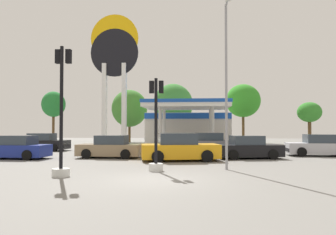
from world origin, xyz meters
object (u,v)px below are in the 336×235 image
object	(u,v)px
car_5	(43,143)
corner_streetlamp	(227,71)
car_6	(180,148)
tree_2	(173,104)
tree_4	(309,113)
traffic_signal_0	(156,136)
car_1	(249,148)
car_3	(211,143)
traffic_signal_1	(62,128)
tree_3	(243,101)
car_0	(110,148)
car_4	(16,148)
car_2	(318,146)
tree_1	(130,108)
tree_0	(54,105)
station_pole_sign	(114,62)

from	to	relation	value
car_5	corner_streetlamp	xyz separation A→B (m)	(14.13, -11.23, 3.96)
corner_streetlamp	car_6	bearing A→B (deg)	120.84
tree_2	corner_streetlamp	bearing A→B (deg)	-80.13
tree_4	traffic_signal_0	bearing A→B (deg)	-120.87
car_1	tree_4	size ratio (longest dim) A/B	0.87
car_3	car_6	xyz separation A→B (m)	(-2.12, -7.14, 0.05)
car_5	traffic_signal_1	xyz separation A→B (m)	(7.28, -13.76, 1.29)
car_5	tree_2	distance (m)	16.49
car_6	traffic_signal_0	distance (m)	4.69
car_1	traffic_signal_1	world-z (taller)	traffic_signal_1
car_3	tree_3	size ratio (longest dim) A/B	0.61
car_3	car_6	distance (m)	7.45
car_6	car_1	bearing A→B (deg)	23.08
tree_3	car_0	bearing A→B (deg)	-118.55
traffic_signal_1	tree_2	xyz separation A→B (m)	(2.72, 26.25, 2.69)
traffic_signal_0	corner_streetlamp	size ratio (longest dim) A/B	0.54
car_4	car_5	world-z (taller)	car_4
car_2	car_4	size ratio (longest dim) A/B	1.02
car_0	tree_4	xyz separation A→B (m)	(18.96, 19.40, 3.01)
tree_1	tree_0	bearing A→B (deg)	-164.84
tree_4	corner_streetlamp	world-z (taller)	corner_streetlamp
car_0	car_4	bearing A→B (deg)	-168.71
car_1	car_0	bearing A→B (deg)	-178.24
tree_3	car_4	bearing A→B (deg)	-127.69
corner_streetlamp	tree_1	bearing A→B (deg)	110.54
traffic_signal_1	tree_1	size ratio (longest dim) A/B	0.78
station_pole_sign	tree_4	distance (m)	23.62
car_0	corner_streetlamp	size ratio (longest dim) A/B	0.52
traffic_signal_0	tree_0	bearing A→B (deg)	122.60
station_pole_sign	corner_streetlamp	distance (m)	18.40
car_4	traffic_signal_0	size ratio (longest dim) A/B	0.98
car_4	tree_3	size ratio (longest dim) A/B	0.57
car_2	car_3	size ratio (longest dim) A/B	0.95
car_0	car_1	world-z (taller)	car_0
car_5	car_6	size ratio (longest dim) A/B	0.85
car_1	car_6	distance (m)	4.65
car_3	car_5	size ratio (longest dim) A/B	1.09
car_4	traffic_signal_0	bearing A→B (deg)	-27.66
traffic_signal_0	car_2	bearing A→B (deg)	40.14
tree_0	corner_streetlamp	world-z (taller)	corner_streetlamp
car_4	corner_streetlamp	xyz separation A→B (m)	(12.66, -4.41, 3.96)
tree_1	corner_streetlamp	world-z (taller)	corner_streetlamp
corner_streetlamp	traffic_signal_1	bearing A→B (deg)	-159.76
tree_2	car_3	bearing A→B (deg)	-72.93
tree_1	car_5	bearing A→B (deg)	-105.37
car_0	car_6	distance (m)	4.84
car_2	car_4	world-z (taller)	car_2
traffic_signal_1	tree_2	distance (m)	26.53
traffic_signal_0	car_5	bearing A→B (deg)	132.79
traffic_signal_0	car_4	bearing A→B (deg)	152.34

